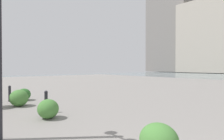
# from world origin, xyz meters

# --- Properties ---
(building_annex) EXTENTS (16.36, 11.98, 25.29)m
(building_annex) POSITION_xyz_m (26.32, -63.01, 11.62)
(building_annex) COLOR #B2A899
(building_annex) RESTS_ON ground
(building_highrise) EXTENTS (16.44, 10.52, 29.74)m
(building_highrise) POSITION_xyz_m (40.88, -64.13, 14.87)
(building_highrise) COLOR gray
(building_highrise) RESTS_ON ground
(bollard_near) EXTENTS (0.13, 0.13, 0.83)m
(bollard_near) POSITION_xyz_m (6.50, -1.19, 0.43)
(bollard_near) COLOR #232328
(bollard_near) RESTS_ON ground
(bollard_mid) EXTENTS (0.13, 0.13, 0.80)m
(bollard_mid) POSITION_xyz_m (9.84, -0.67, 0.42)
(bollard_mid) COLOR #232328
(bollard_mid) RESTS_ON ground
(shrub_low) EXTENTS (0.75, 0.68, 0.64)m
(shrub_low) POSITION_xyz_m (5.64, -0.93, 0.32)
(shrub_low) COLOR #477F38
(shrub_low) RESTS_ON ground
(shrub_round) EXTENTS (0.85, 0.76, 0.72)m
(shrub_round) POSITION_xyz_m (8.39, -0.73, 0.36)
(shrub_round) COLOR #477F38
(shrub_round) RESTS_ON ground
(shrub_wide) EXTENTS (0.71, 0.64, 0.61)m
(shrub_wide) POSITION_xyz_m (9.80, -1.32, 0.30)
(shrub_wide) COLOR #2D6628
(shrub_wide) RESTS_ON ground
(shrub_tall) EXTENTS (0.76, 0.69, 0.65)m
(shrub_tall) POSITION_xyz_m (1.64, -1.45, 0.32)
(shrub_tall) COLOR #477F38
(shrub_tall) RESTS_ON ground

